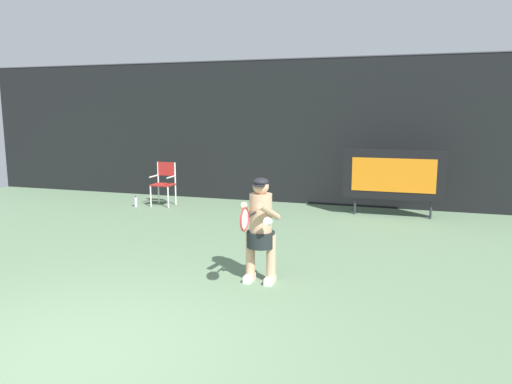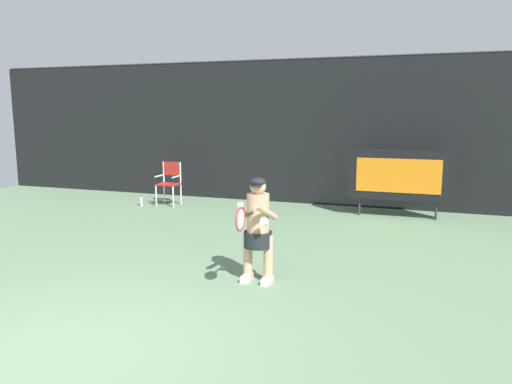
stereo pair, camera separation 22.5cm
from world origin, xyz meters
name	(u,v)px [view 2 (the right image)]	position (x,y,z in m)	size (l,w,h in m)	color
ground	(53,363)	(0.00, -0.19, -0.01)	(18.00, 22.00, 0.03)	#627F5E
backdrop_screen	(292,132)	(0.00, 8.50, 1.81)	(18.00, 0.12, 3.66)	black
scoreboard	(398,175)	(2.70, 7.49, 0.95)	(2.20, 0.21, 1.50)	black
umpire_chair	(170,181)	(-2.81, 7.14, 0.62)	(0.52, 0.44, 1.08)	white
water_bottle	(141,201)	(-3.41, 6.76, 0.12)	(0.07, 0.07, 0.27)	silver
tennis_player	(258,226)	(1.12, 2.55, 0.79)	(0.54, 0.62, 1.46)	white
tennis_racket	(241,219)	(1.09, 1.99, 1.01)	(0.03, 0.60, 0.31)	black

